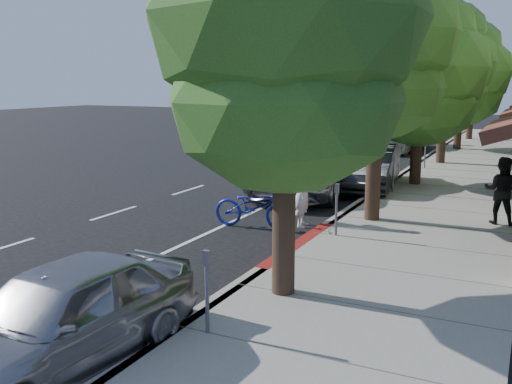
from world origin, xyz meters
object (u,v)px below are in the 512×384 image
Objects in this scene: cyclist at (303,192)px; bicycle at (254,207)px; white_pickup at (397,134)px; street_tree_1 at (379,38)px; street_tree_2 at (421,71)px; street_tree_3 at (446,65)px; street_tree_0 at (286,26)px; street_tree_5 at (474,66)px; dark_sedan at (370,167)px; pedestrian at (501,191)px; near_car_a at (60,316)px; street_tree_4 at (462,74)px; dark_suv_far at (399,135)px; silver_suv at (308,168)px.

bicycle is (-1.10, -0.71, -0.37)m from cyclist.
bicycle is 0.35× the size of white_pickup.
cyclist is (-1.60, -1.00, -3.93)m from street_tree_1.
street_tree_2 is 6.01m from street_tree_3.
street_tree_2 is 11.88m from white_pickup.
street_tree_0 is 30.00m from street_tree_5.
dark_sedan is 2.77× the size of pedestrian.
street_tree_0 is 6.52m from bicycle.
street_tree_3 is 21.89m from near_car_a.
street_tree_5 reaches higher than bicycle.
street_tree_4 is 0.95× the size of street_tree_5.
cyclist is 0.31× the size of white_pickup.
white_pickup is at bearing 90.90° from dark_sedan.
cyclist reaches higher than dark_suv_far.
street_tree_4 is at bearing 90.86° from near_car_a.
street_tree_1 is at bearing -90.00° from street_tree_3.
near_car_a is at bearing -87.52° from silver_suv.
near_car_a is (0.98, -7.79, 0.16)m from bicycle.
white_pickup is at bearing -4.53° from bicycle.
street_tree_3 is at bearing 90.00° from street_tree_2.
near_car_a is at bearing 68.57° from pedestrian.
street_tree_0 is 24.01m from street_tree_4.
street_tree_2 reaches higher than dark_sedan.
street_tree_5 is at bearing 77.79° from silver_suv.
bicycle is (-2.70, -1.71, -4.30)m from street_tree_1.
street_tree_2 is 3.21× the size of bicycle.
pedestrian is (4.70, 1.97, 0.09)m from cyclist.
bicycle is 1.23× the size of pedestrian.
bicycle is at bearing 111.79° from cyclist.
street_tree_1 is at bearing -81.52° from dark_sedan.
street_tree_5 is (0.00, 18.00, 0.54)m from street_tree_2.
dark_suv_far is 27.06m from near_car_a.
street_tree_1 is 4.36m from cyclist.
bicycle is (-2.70, 4.29, -4.10)m from street_tree_0.
dark_sedan is at bearing -144.46° from street_tree_2.
street_tree_2 reaches higher than pedestrian.
bicycle is at bearing -89.76° from dark_suv_far.
cyclist is at bearing 93.65° from near_car_a.
street_tree_0 is at bearing 68.32° from near_car_a.
street_tree_4 is (-0.00, 6.00, -0.31)m from street_tree_3.
street_tree_0 reaches higher than street_tree_4.
street_tree_2 reaches higher than dark_suv_far.
cyclist is at bearing -74.50° from silver_suv.
silver_suv is at bearing -17.44° from pedestrian.
cyclist is 0.39× the size of dark_sedan.
street_tree_0 is at bearing -77.74° from white_pickup.
dark_sedan is at bearing -16.70° from bicycle.
street_tree_1 reaches higher than street_tree_5.
street_tree_5 is 1.58× the size of dark_suv_far.
street_tree_2 is at bearing -69.68° from white_pickup.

